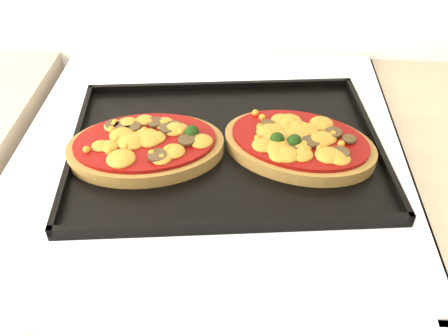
# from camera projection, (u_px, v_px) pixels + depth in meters

# --- Properties ---
(stove) EXTENTS (0.60, 0.60, 0.91)m
(stove) POSITION_uv_depth(u_px,v_px,m) (214.00, 311.00, 1.06)
(stove) COLOR white
(stove) RESTS_ON floor
(baking_tray) EXTENTS (0.49, 0.38, 0.02)m
(baking_tray) POSITION_uv_depth(u_px,v_px,m) (226.00, 145.00, 0.74)
(baking_tray) COLOR black
(baking_tray) RESTS_ON stove
(pizza_left) EXTENTS (0.25, 0.19, 0.03)m
(pizza_left) POSITION_uv_depth(u_px,v_px,m) (146.00, 145.00, 0.72)
(pizza_left) COLOR olive
(pizza_left) RESTS_ON baking_tray
(pizza_right) EXTENTS (0.26, 0.21, 0.03)m
(pizza_right) POSITION_uv_depth(u_px,v_px,m) (299.00, 142.00, 0.73)
(pizza_right) COLOR olive
(pizza_right) RESTS_ON baking_tray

